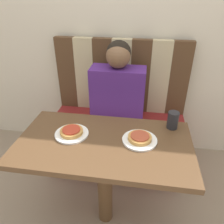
{
  "coord_description": "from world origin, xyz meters",
  "views": [
    {
      "loc": [
        0.2,
        -1.0,
        1.49
      ],
      "look_at": [
        0.0,
        0.31,
        0.72
      ],
      "focal_mm": 35.0,
      "sensor_mm": 36.0,
      "label": 1
    }
  ],
  "objects_px": {
    "plate_right": "(140,140)",
    "drinking_cup": "(173,120)",
    "plate_left": "(72,134)",
    "pizza_left": "(71,131)",
    "pizza_right": "(140,137)",
    "person": "(118,87)"
  },
  "relations": [
    {
      "from": "plate_left",
      "to": "person",
      "type": "bearing_deg",
      "value": 70.65
    },
    {
      "from": "person",
      "to": "plate_right",
      "type": "bearing_deg",
      "value": -70.65
    },
    {
      "from": "plate_left",
      "to": "pizza_left",
      "type": "relative_size",
      "value": 1.47
    },
    {
      "from": "plate_right",
      "to": "pizza_right",
      "type": "relative_size",
      "value": 1.47
    },
    {
      "from": "plate_right",
      "to": "drinking_cup",
      "type": "relative_size",
      "value": 1.81
    },
    {
      "from": "person",
      "to": "drinking_cup",
      "type": "xyz_separation_m",
      "value": [
        0.4,
        -0.42,
        -0.02
      ]
    },
    {
      "from": "person",
      "to": "plate_right",
      "type": "distance_m",
      "value": 0.63
    },
    {
      "from": "plate_left",
      "to": "pizza_left",
      "type": "distance_m",
      "value": 0.02
    },
    {
      "from": "drinking_cup",
      "to": "pizza_right",
      "type": "bearing_deg",
      "value": -139.1
    },
    {
      "from": "pizza_left",
      "to": "drinking_cup",
      "type": "relative_size",
      "value": 1.23
    },
    {
      "from": "plate_right",
      "to": "pizza_left",
      "type": "xyz_separation_m",
      "value": [
        -0.41,
        -0.0,
        0.02
      ]
    },
    {
      "from": "plate_left",
      "to": "pizza_left",
      "type": "xyz_separation_m",
      "value": [
        0.0,
        -0.0,
        0.02
      ]
    },
    {
      "from": "pizza_right",
      "to": "drinking_cup",
      "type": "height_order",
      "value": "drinking_cup"
    },
    {
      "from": "plate_left",
      "to": "plate_right",
      "type": "relative_size",
      "value": 1.0
    },
    {
      "from": "person",
      "to": "plate_right",
      "type": "height_order",
      "value": "person"
    },
    {
      "from": "pizza_right",
      "to": "drinking_cup",
      "type": "distance_m",
      "value": 0.26
    },
    {
      "from": "plate_left",
      "to": "plate_right",
      "type": "bearing_deg",
      "value": 0.0
    },
    {
      "from": "plate_left",
      "to": "drinking_cup",
      "type": "relative_size",
      "value": 1.81
    },
    {
      "from": "plate_right",
      "to": "drinking_cup",
      "type": "height_order",
      "value": "drinking_cup"
    },
    {
      "from": "plate_right",
      "to": "drinking_cup",
      "type": "distance_m",
      "value": 0.27
    },
    {
      "from": "plate_left",
      "to": "plate_right",
      "type": "height_order",
      "value": "same"
    },
    {
      "from": "plate_left",
      "to": "plate_right",
      "type": "distance_m",
      "value": 0.41
    }
  ]
}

